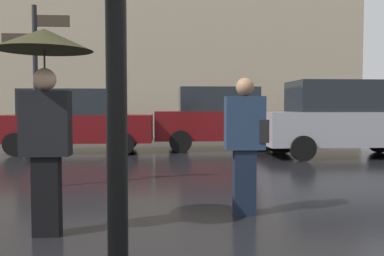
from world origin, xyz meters
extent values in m
cylinder|color=black|center=(-0.13, -0.79, 1.29)|extent=(0.08, 0.08, 2.58)
cube|color=black|center=(-1.17, 1.97, 0.42)|extent=(0.27, 0.17, 0.84)
cube|color=black|center=(-1.17, 1.97, 1.17)|extent=(0.50, 0.22, 0.68)
sphere|color=tan|center=(-1.17, 1.97, 1.63)|extent=(0.23, 0.23, 0.23)
cylinder|color=black|center=(-1.17, 1.97, 1.77)|extent=(0.02, 0.02, 0.30)
cone|color=#292915|center=(-1.17, 1.97, 2.03)|extent=(0.99, 0.99, 0.22)
cube|color=black|center=(1.05, 2.66, 0.41)|extent=(0.27, 0.17, 0.82)
cube|color=#1E2D47|center=(1.05, 2.66, 1.14)|extent=(0.49, 0.22, 0.66)
sphere|color=#936B4C|center=(1.05, 2.66, 1.59)|extent=(0.23, 0.23, 0.23)
cube|color=black|center=(1.27, 2.66, 1.05)|extent=(0.12, 0.24, 0.28)
cube|color=gray|center=(4.90, 8.42, 0.76)|extent=(4.41, 1.74, 0.89)
cube|color=black|center=(4.68, 8.42, 1.61)|extent=(2.43, 1.60, 0.82)
cylinder|color=black|center=(6.33, 9.29, 0.32)|extent=(0.63, 0.18, 0.63)
cylinder|color=black|center=(3.47, 9.29, 0.32)|extent=(0.63, 0.18, 0.63)
cylinder|color=black|center=(3.47, 7.55, 0.32)|extent=(0.63, 0.18, 0.63)
cube|color=#590C0F|center=(-2.54, 9.98, 0.71)|extent=(4.48, 1.71, 0.78)
cube|color=black|center=(-2.76, 9.98, 1.47)|extent=(2.47, 1.57, 0.74)
cylinder|color=black|center=(-1.08, 10.83, 0.32)|extent=(0.63, 0.18, 0.63)
cylinder|color=black|center=(-1.08, 9.12, 0.32)|extent=(0.63, 0.18, 0.63)
cylinder|color=black|center=(-3.99, 10.83, 0.32)|extent=(0.63, 0.18, 0.63)
cylinder|color=black|center=(-3.99, 9.12, 0.32)|extent=(0.63, 0.18, 0.63)
cube|color=#590C0F|center=(1.93, 10.39, 0.76)|extent=(4.32, 1.64, 0.87)
cube|color=black|center=(1.72, 10.39, 1.56)|extent=(2.37, 1.51, 0.73)
cylinder|color=black|center=(3.34, 11.21, 0.33)|extent=(0.66, 0.18, 0.66)
cylinder|color=black|center=(3.34, 9.56, 0.33)|extent=(0.66, 0.18, 0.66)
cylinder|color=black|center=(0.53, 11.21, 0.33)|extent=(0.66, 0.18, 0.66)
cylinder|color=black|center=(0.53, 9.56, 0.33)|extent=(0.66, 0.18, 0.66)
cylinder|color=black|center=(-2.04, 4.56, 1.49)|extent=(0.08, 0.08, 2.99)
cube|color=#33281E|center=(-1.76, 4.56, 2.74)|extent=(0.56, 0.04, 0.18)
cube|color=#33281E|center=(-2.30, 4.56, 2.44)|extent=(0.52, 0.04, 0.18)
camera|label=1|loc=(0.05, -2.40, 1.35)|focal=38.82mm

